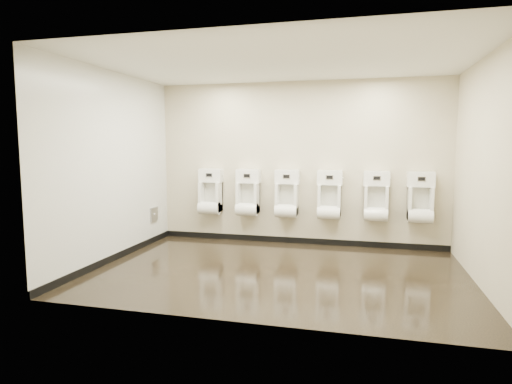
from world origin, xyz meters
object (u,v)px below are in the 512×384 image
urinal_0 (210,195)px  urinal_5 (420,201)px  urinal_3 (329,199)px  urinal_4 (376,200)px  access_panel (154,214)px  urinal_2 (287,197)px  urinal_1 (248,196)px

urinal_0 → urinal_5: bearing=0.0°
urinal_0 → urinal_3: size_ratio=1.00×
urinal_4 → urinal_5: same height
access_panel → urinal_2: (2.31, 0.41, 0.33)m
urinal_2 → urinal_5: (2.16, 0.00, 0.00)m
access_panel → urinal_3: bearing=7.7°
access_panel → urinal_4: (3.79, 0.41, 0.33)m
urinal_0 → urinal_1: (0.70, 0.00, 0.00)m
access_panel → urinal_4: bearing=6.1°
urinal_0 → urinal_5: (3.56, 0.00, 0.00)m
urinal_1 → urinal_2: (0.70, 0.00, 0.00)m
urinal_0 → urinal_2: size_ratio=1.00×
urinal_0 → urinal_4: (2.88, 0.00, 0.00)m
urinal_1 → urinal_4: (2.18, 0.00, 0.00)m
access_panel → urinal_2: bearing=10.0°
urinal_3 → urinal_2: bearing=180.0°
access_panel → urinal_1: urinal_1 is taller
urinal_1 → urinal_3: bearing=0.0°
urinal_2 → urinal_3: size_ratio=1.00×
urinal_5 → urinal_2: bearing=180.0°
urinal_0 → urinal_3: same height
urinal_1 → urinal_4: same height
urinal_5 → urinal_3: bearing=180.0°
urinal_1 → urinal_2: bearing=0.0°
urinal_0 → urinal_5: size_ratio=1.00×
urinal_4 → urinal_3: bearing=180.0°
urinal_0 → urinal_2: (1.40, 0.00, 0.00)m
urinal_1 → urinal_4: size_ratio=1.00×
urinal_3 → urinal_5: size_ratio=1.00×
access_panel → urinal_0: bearing=24.1°
urinal_3 → urinal_5: same height
urinal_2 → urinal_1: bearing=180.0°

